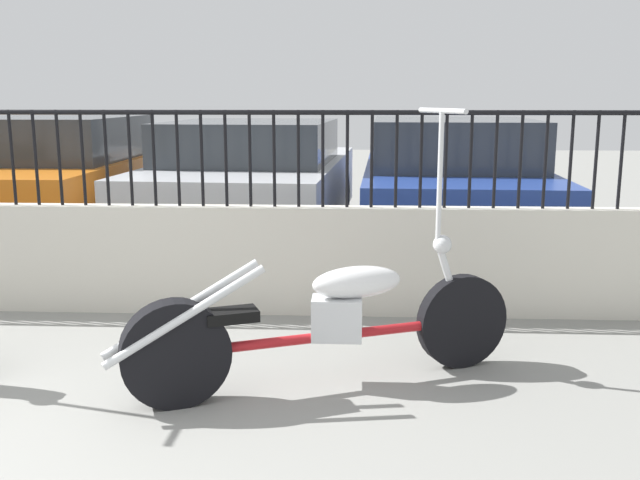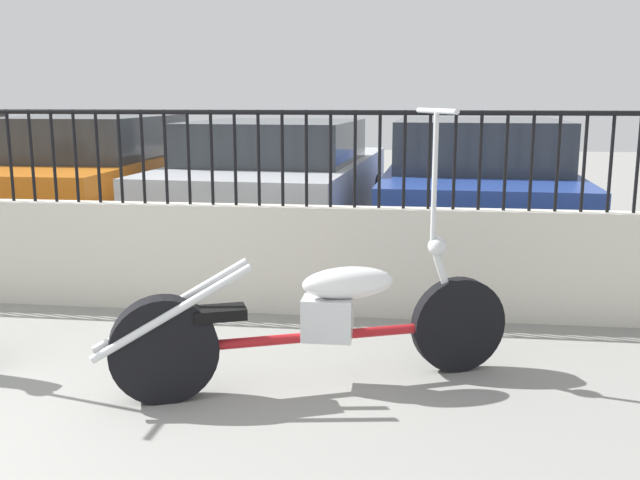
# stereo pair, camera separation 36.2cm
# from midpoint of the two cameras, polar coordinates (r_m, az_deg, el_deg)

# --- Properties ---
(low_wall) EXTENTS (9.57, 0.18, 0.81)m
(low_wall) POSITION_cam_midpoint_polar(r_m,az_deg,el_deg) (5.83, -17.61, -1.01)
(low_wall) COLOR beige
(low_wall) RESTS_ON ground_plane
(fence_railing) EXTENTS (9.57, 0.04, 0.70)m
(fence_railing) POSITION_cam_midpoint_polar(r_m,az_deg,el_deg) (5.72, -18.14, 7.59)
(fence_railing) COLOR black
(fence_railing) RESTS_ON low_wall
(motorcycle_red) EXTENTS (2.24, 1.03, 1.55)m
(motorcycle_red) POSITION_cam_midpoint_polar(r_m,az_deg,el_deg) (3.97, 0.89, -6.73)
(motorcycle_red) COLOR black
(motorcycle_red) RESTS_ON ground_plane
(car_orange) EXTENTS (1.77, 4.46, 1.39)m
(car_orange) POSITION_cam_midpoint_polar(r_m,az_deg,el_deg) (8.66, -16.21, 4.97)
(car_orange) COLOR black
(car_orange) RESTS_ON ground_plane
(car_silver) EXTENTS (2.11, 4.34, 1.35)m
(car_silver) POSITION_cam_midpoint_polar(r_m,az_deg,el_deg) (7.87, -1.90, 4.72)
(car_silver) COLOR black
(car_silver) RESTS_ON ground_plane
(car_blue) EXTENTS (1.99, 4.37, 1.38)m
(car_blue) POSITION_cam_midpoint_polar(r_m,az_deg,el_deg) (7.80, 13.69, 4.36)
(car_blue) COLOR black
(car_blue) RESTS_ON ground_plane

